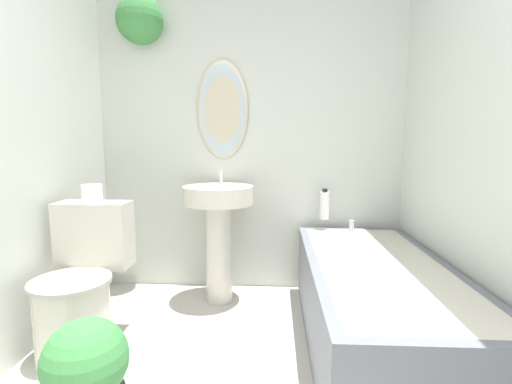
# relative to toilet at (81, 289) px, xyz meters

# --- Properties ---
(wall_back) EXTENTS (2.35, 0.33, 2.40)m
(wall_back) POSITION_rel_toilet_xyz_m (0.78, 0.94, 0.94)
(wall_back) COLOR silver
(wall_back) RESTS_ON ground_plane
(wall_right) EXTENTS (0.06, 2.44, 2.40)m
(wall_right) POSITION_rel_toilet_xyz_m (2.00, -0.23, 0.86)
(wall_right) COLOR silver
(wall_right) RESTS_ON ground_plane
(toilet) EXTENTS (0.41, 0.56, 0.78)m
(toilet) POSITION_rel_toilet_xyz_m (0.00, 0.00, 0.00)
(toilet) COLOR beige
(toilet) RESTS_ON ground_plane
(pedestal_sink) EXTENTS (0.48, 0.48, 0.92)m
(pedestal_sink) POSITION_rel_toilet_xyz_m (0.65, 0.65, 0.24)
(pedestal_sink) COLOR beige
(pedestal_sink) RESTS_ON ground_plane
(bathtub) EXTENTS (0.73, 1.61, 0.56)m
(bathtub) POSITION_rel_toilet_xyz_m (1.58, 0.07, -0.08)
(bathtub) COLOR slate
(bathtub) RESTS_ON ground_plane
(shampoo_bottle) EXTENTS (0.07, 0.07, 0.22)m
(shampoo_bottle) POSITION_rel_toilet_xyz_m (1.39, 0.82, 0.33)
(shampoo_bottle) COLOR white
(shampoo_bottle) RESTS_ON bathtub
(potted_plant) EXTENTS (0.32, 0.32, 0.46)m
(potted_plant) POSITION_rel_toilet_xyz_m (0.32, -0.57, -0.10)
(potted_plant) COLOR #47474C
(potted_plant) RESTS_ON ground_plane
(toilet_paper_roll) EXTENTS (0.11, 0.11, 0.10)m
(toilet_paper_roll) POSITION_rel_toilet_xyz_m (0.00, 0.18, 0.49)
(toilet_paper_roll) COLOR white
(toilet_paper_roll) RESTS_ON toilet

